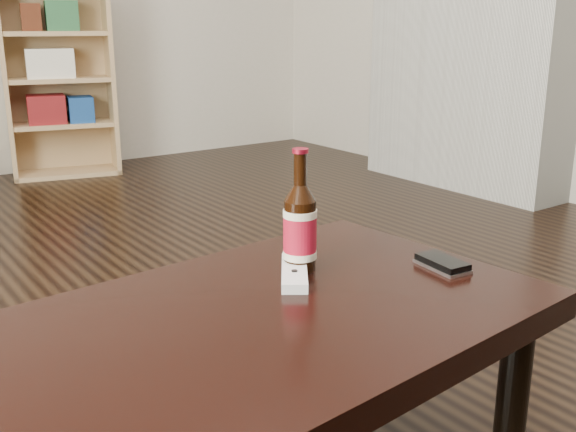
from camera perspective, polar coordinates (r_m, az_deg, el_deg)
floor at (r=1.68m, az=-8.04°, el=-16.57°), size 5.00×6.00×0.01m
bookshelf at (r=4.26m, az=-18.95°, el=11.20°), size 0.66×0.42×1.14m
coffee_table at (r=1.20m, az=-3.13°, el=-10.83°), size 1.13×0.72×0.41m
beer_bottle at (r=1.37m, az=1.02°, el=-1.01°), size 0.08×0.08×0.25m
phone at (r=1.43m, az=12.94°, el=-3.96°), size 0.07×0.12×0.02m
remote at (r=1.35m, az=0.54°, el=-4.80°), size 0.15×0.18×0.02m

